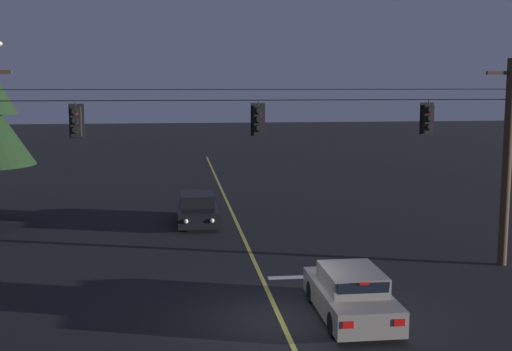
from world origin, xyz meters
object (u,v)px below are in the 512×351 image
(traffic_light_left_inner, at_px, (259,120))
(car_oncoming_lead, at_px, (197,209))
(traffic_light_leftmost, at_px, (76,121))
(traffic_light_centre, at_px, (428,119))
(car_waiting_near_lane, at_px, (351,295))

(traffic_light_left_inner, bearing_deg, car_oncoming_lead, 101.94)
(car_oncoming_lead, bearing_deg, traffic_light_leftmost, -116.01)
(traffic_light_centre, distance_m, car_oncoming_lead, 12.20)
(traffic_light_leftmost, height_order, car_oncoming_lead, traffic_light_leftmost)
(traffic_light_left_inner, height_order, traffic_light_centre, same)
(traffic_light_leftmost, relative_size, traffic_light_left_inner, 1.00)
(traffic_light_centre, bearing_deg, car_oncoming_lead, 132.19)
(car_oncoming_lead, bearing_deg, traffic_light_left_inner, -78.06)
(traffic_light_leftmost, xyz_separation_m, car_oncoming_lead, (4.09, 8.39, -4.57))
(traffic_light_leftmost, bearing_deg, traffic_light_left_inner, 0.00)
(traffic_light_left_inner, distance_m, traffic_light_centre, 5.83)
(traffic_light_left_inner, height_order, car_waiting_near_lane, traffic_light_left_inner)
(car_waiting_near_lane, bearing_deg, traffic_light_leftmost, 150.24)
(traffic_light_leftmost, xyz_separation_m, traffic_light_centre, (11.69, 0.00, 0.00))
(car_waiting_near_lane, xyz_separation_m, car_oncoming_lead, (-3.76, 12.88, -0.00))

